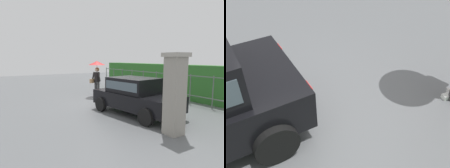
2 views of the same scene
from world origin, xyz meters
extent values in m
plane|color=slate|center=(0.00, 0.00, 0.00)|extent=(40.00, 40.00, 0.00)
cube|color=black|center=(2.30, -0.08, 0.58)|extent=(3.90, 2.17, 0.60)
cube|color=black|center=(2.15, -0.10, 1.18)|extent=(2.09, 1.71, 0.60)
cube|color=#4C5B66|center=(2.15, -0.10, 1.20)|extent=(1.95, 1.70, 0.33)
cylinder|color=black|center=(3.41, 0.94, 0.30)|extent=(0.62, 0.27, 0.60)
cylinder|color=black|center=(3.66, -0.72, 0.30)|extent=(0.62, 0.27, 0.60)
cylinder|color=black|center=(0.94, 0.57, 0.30)|extent=(0.62, 0.27, 0.60)
cylinder|color=black|center=(1.19, -1.10, 0.30)|extent=(0.62, 0.27, 0.60)
cube|color=red|center=(0.38, 0.19, 0.73)|extent=(0.09, 0.21, 0.16)
cube|color=red|center=(0.55, -0.90, 0.73)|extent=(0.09, 0.21, 0.16)
cylinder|color=#333333|center=(-1.99, 0.45, 0.43)|extent=(0.15, 0.15, 0.86)
cylinder|color=#333333|center=(-2.17, 0.36, 0.43)|extent=(0.15, 0.15, 0.86)
cube|color=white|center=(-1.96, 0.39, 0.04)|extent=(0.26, 0.10, 0.08)
cube|color=white|center=(-2.14, 0.31, 0.04)|extent=(0.26, 0.10, 0.08)
cylinder|color=black|center=(-2.08, 0.41, 1.15)|extent=(0.34, 0.34, 0.58)
sphere|color=#DBAD89|center=(-2.08, 0.41, 1.58)|extent=(0.22, 0.22, 0.22)
sphere|color=olive|center=(-2.09, 0.43, 1.60)|extent=(0.25, 0.25, 0.25)
cylinder|color=black|center=(-1.85, 0.43, 1.18)|extent=(0.24, 0.18, 0.56)
cylinder|color=black|center=(-2.24, 0.24, 1.18)|extent=(0.24, 0.18, 0.56)
cylinder|color=#B2B2B7|center=(-1.96, 0.35, 1.50)|extent=(0.02, 0.02, 0.77)
cone|color=red|center=(-1.96, 0.35, 1.99)|extent=(1.00, 1.00, 0.23)
cube|color=tan|center=(-2.26, 0.19, 0.91)|extent=(0.29, 0.38, 0.24)
cube|color=gray|center=(4.66, -0.51, 1.15)|extent=(0.48, 0.48, 2.30)
cube|color=#9E998E|center=(4.66, -0.51, 2.36)|extent=(0.60, 0.60, 0.12)
cylinder|color=#59605B|center=(-6.03, 3.34, 0.75)|extent=(0.05, 0.05, 1.50)
cylinder|color=#59605B|center=(-4.84, 3.34, 0.75)|extent=(0.05, 0.05, 1.50)
cylinder|color=#59605B|center=(-3.65, 3.34, 0.75)|extent=(0.05, 0.05, 1.50)
cylinder|color=#59605B|center=(-2.47, 3.34, 0.75)|extent=(0.05, 0.05, 1.50)
cylinder|color=#59605B|center=(-1.28, 3.34, 0.75)|extent=(0.05, 0.05, 1.50)
cylinder|color=#59605B|center=(-0.09, 3.34, 0.75)|extent=(0.05, 0.05, 1.50)
cylinder|color=#59605B|center=(1.10, 3.34, 0.75)|extent=(0.05, 0.05, 1.50)
cylinder|color=#59605B|center=(2.29, 3.34, 0.75)|extent=(0.05, 0.05, 1.50)
cylinder|color=#59605B|center=(3.48, 3.34, 0.75)|extent=(0.05, 0.05, 1.50)
cube|color=#59605B|center=(-0.09, 3.34, 1.42)|extent=(11.89, 0.03, 0.04)
cube|color=#59605B|center=(-0.09, 3.34, 0.45)|extent=(11.89, 0.03, 0.04)
cube|color=#2D6B28|center=(-0.09, 4.35, 0.95)|extent=(12.89, 0.90, 1.90)
camera|label=1|loc=(8.61, -5.08, 2.25)|focal=32.05mm
camera|label=2|loc=(1.01, 2.94, 3.14)|focal=44.44mm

